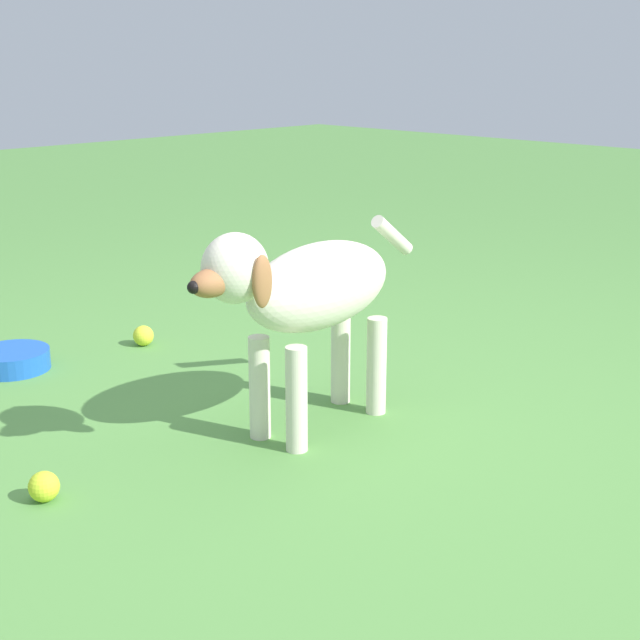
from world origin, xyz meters
TOP-DOWN VIEW (x-y plane):
  - ground at (0.00, 0.00)m, footprint 14.00×14.00m
  - dog at (0.22, -0.07)m, footprint 0.22×0.80m
  - tennis_ball_0 at (1.08, -0.18)m, footprint 0.07×0.07m
  - tennis_ball_1 at (0.35, 0.59)m, footprint 0.07×0.07m
  - water_bowl at (1.17, 0.23)m, footprint 0.22×0.22m

SIDE VIEW (x-z plane):
  - ground at x=0.00m, z-range 0.00..0.00m
  - water_bowl at x=1.17m, z-range 0.00..0.06m
  - tennis_ball_0 at x=1.08m, z-range 0.00..0.07m
  - tennis_ball_1 at x=0.35m, z-range 0.00..0.07m
  - dog at x=0.22m, z-range 0.09..0.62m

